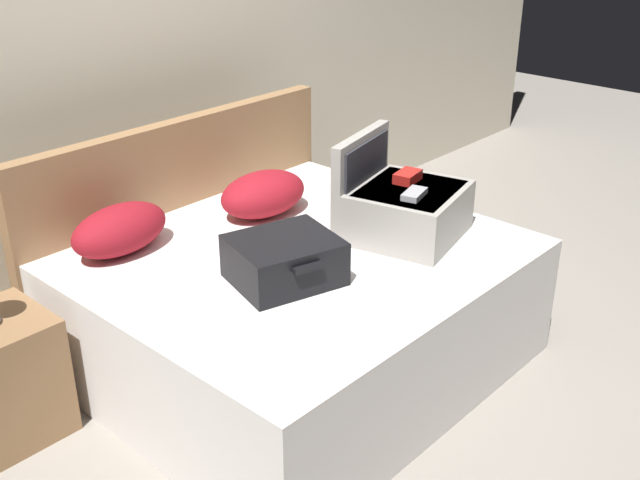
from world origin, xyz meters
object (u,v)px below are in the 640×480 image
object	(u,v)px
bed	(301,310)
hard_case_medium	(284,260)
pillow_center_head	(263,194)
hard_case_large	(402,205)
pillow_near_headboard	(120,230)

from	to	relation	value
bed	hard_case_medium	bearing A→B (deg)	-150.28
bed	pillow_center_head	size ratio (longest dim) A/B	3.94
hard_case_large	pillow_center_head	distance (m)	0.69
hard_case_medium	pillow_near_headboard	distance (m)	0.78
hard_case_large	pillow_near_headboard	size ratio (longest dim) A/B	1.27
hard_case_large	pillow_near_headboard	distance (m)	1.26
bed	pillow_center_head	bearing A→B (deg)	66.08
pillow_near_headboard	pillow_center_head	world-z (taller)	pillow_center_head
pillow_near_headboard	hard_case_large	bearing A→B (deg)	-39.27
hard_case_large	bed	bearing A→B (deg)	142.32
hard_case_medium	pillow_near_headboard	world-z (taller)	pillow_near_headboard
hard_case_medium	pillow_center_head	xyz separation A→B (m)	(0.42, 0.56, 0.01)
bed	pillow_near_headboard	distance (m)	0.88
hard_case_large	hard_case_medium	distance (m)	0.69
pillow_center_head	pillow_near_headboard	bearing A→B (deg)	167.13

